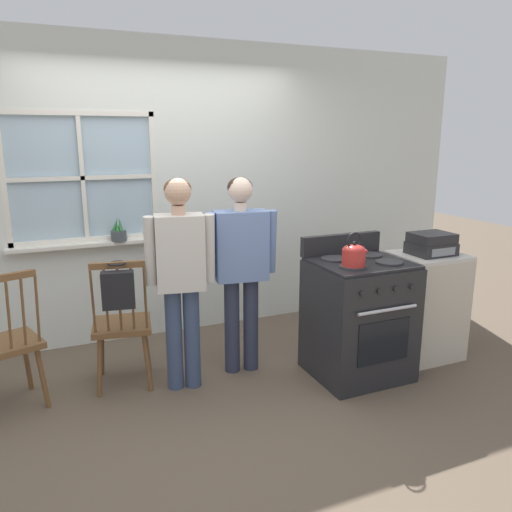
{
  "coord_description": "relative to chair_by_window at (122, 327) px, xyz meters",
  "views": [
    {
      "loc": [
        -1.02,
        -3.14,
        1.85
      ],
      "look_at": [
        0.38,
        0.11,
        1.0
      ],
      "focal_mm": 35.0,
      "sensor_mm": 36.0,
      "label": 1
    }
  ],
  "objects": [
    {
      "name": "side_counter",
      "position": [
        2.45,
        -0.48,
        -0.02
      ],
      "size": [
        0.55,
        0.5,
        0.9
      ],
      "color": "beige",
      "rests_on": "ground_plane"
    },
    {
      "name": "chair_by_window",
      "position": [
        0.0,
        0.0,
        0.0
      ],
      "size": [
        0.48,
        0.46,
        1.0
      ],
      "rotation": [
        0.0,
        0.0,
        2.98
      ],
      "color": "brown",
      "rests_on": "ground_plane"
    },
    {
      "name": "chair_near_wall",
      "position": [
        -0.78,
        -0.05,
        0.0
      ],
      "size": [
        0.53,
        0.51,
        1.0
      ],
      "rotation": [
        0.0,
        0.0,
        -2.81
      ],
      "color": "brown",
      "rests_on": "ground_plane"
    },
    {
      "name": "ground_plane",
      "position": [
        0.56,
        -0.47,
        -0.47
      ],
      "size": [
        16.0,
        16.0,
        0.0
      ],
      "primitive_type": "plane",
      "color": "brown"
    },
    {
      "name": "stereo",
      "position": [
        2.45,
        -0.5,
        0.52
      ],
      "size": [
        0.34,
        0.29,
        0.18
      ],
      "color": "#232326",
      "rests_on": "side_counter"
    },
    {
      "name": "wall_back",
      "position": [
        0.6,
        0.93,
        0.87
      ],
      "size": [
        6.4,
        0.16,
        2.7
      ],
      "color": "silver",
      "rests_on": "ground_plane"
    },
    {
      "name": "potted_plant",
      "position": [
        0.13,
        0.84,
        0.55
      ],
      "size": [
        0.13,
        0.13,
        0.21
      ],
      "color": "#42474C",
      "rests_on": "wall_back"
    },
    {
      "name": "kettle",
      "position": [
        1.57,
        -0.68,
        0.56
      ],
      "size": [
        0.21,
        0.17,
        0.25
      ],
      "color": "red",
      "rests_on": "stove"
    },
    {
      "name": "person_teen_center",
      "position": [
        0.91,
        -0.13,
        0.47
      ],
      "size": [
        0.56,
        0.26,
        1.55
      ],
      "rotation": [
        0.0,
        0.0,
        -0.14
      ],
      "color": "#2D3347",
      "rests_on": "ground_plane"
    },
    {
      "name": "stove",
      "position": [
        1.73,
        -0.55,
        0.01
      ],
      "size": [
        0.71,
        0.68,
        1.08
      ],
      "color": "#232326",
      "rests_on": "ground_plane"
    },
    {
      "name": "person_elderly_left",
      "position": [
        0.41,
        -0.22,
        0.47
      ],
      "size": [
        0.51,
        0.27,
        1.57
      ],
      "rotation": [
        0.0,
        0.0,
        -0.18
      ],
      "color": "#384766",
      "rests_on": "ground_plane"
    },
    {
      "name": "handbag",
      "position": [
        -0.04,
        -0.23,
        0.36
      ],
      "size": [
        0.23,
        0.21,
        0.31
      ],
      "color": "black",
      "rests_on": "chair_by_window"
    }
  ]
}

